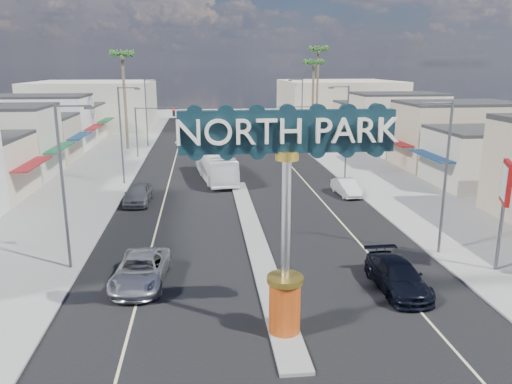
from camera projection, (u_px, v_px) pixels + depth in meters
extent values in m
plane|color=gray|center=(237.00, 182.00, 47.85)|extent=(160.00, 160.00, 0.00)
cube|color=black|center=(237.00, 182.00, 47.85)|extent=(20.00, 120.00, 0.01)
cube|color=gray|center=(254.00, 237.00, 32.42)|extent=(1.30, 30.00, 0.16)
cube|color=gray|center=(87.00, 185.00, 46.38)|extent=(8.00, 120.00, 0.12)
cube|color=gray|center=(378.00, 178.00, 49.29)|extent=(8.00, 120.00, 0.12)
cube|color=beige|center=(20.00, 136.00, 57.12)|extent=(12.00, 42.00, 6.00)
cube|color=#B7B29E|center=(421.00, 130.00, 62.11)|extent=(12.00, 42.00, 6.00)
cube|color=#B7B29E|center=(94.00, 105.00, 87.89)|extent=(20.00, 20.00, 8.00)
cube|color=beige|center=(338.00, 103.00, 92.47)|extent=(20.00, 20.00, 8.00)
cylinder|color=#C4380F|center=(285.00, 307.00, 20.58)|extent=(1.30, 1.30, 2.20)
cylinder|color=gold|center=(285.00, 279.00, 20.27)|extent=(1.50, 1.50, 0.25)
cylinder|color=#B7B7BC|center=(286.00, 220.00, 19.64)|extent=(0.36, 0.36, 4.80)
cylinder|color=gold|center=(287.00, 156.00, 19.00)|extent=(0.90, 0.90, 0.35)
cube|color=black|center=(287.00, 131.00, 18.77)|extent=(8.20, 0.50, 1.60)
cylinder|color=#47474C|center=(137.00, 133.00, 59.44)|extent=(0.18, 0.18, 6.00)
cylinder|color=#47474C|center=(157.00, 108.00, 58.98)|extent=(5.00, 0.12, 0.12)
cube|color=black|center=(174.00, 112.00, 59.31)|extent=(0.32, 0.32, 1.00)
sphere|color=red|center=(174.00, 110.00, 59.05)|extent=(0.22, 0.22, 0.22)
cylinder|color=#47474C|center=(317.00, 130.00, 61.73)|extent=(0.18, 0.18, 6.00)
cylinder|color=#47474C|center=(298.00, 107.00, 60.74)|extent=(5.00, 0.12, 0.12)
cube|color=black|center=(282.00, 111.00, 60.66)|extent=(0.32, 0.32, 1.00)
sphere|color=red|center=(282.00, 109.00, 60.41)|extent=(0.22, 0.22, 0.22)
cylinder|color=#47474C|center=(63.00, 190.00, 26.37)|extent=(0.16, 0.16, 9.00)
cylinder|color=#47474C|center=(73.00, 106.00, 25.37)|extent=(1.80, 0.10, 0.10)
cube|color=#47474C|center=(89.00, 108.00, 25.47)|extent=(0.50, 0.22, 0.15)
cylinder|color=#47474C|center=(121.00, 137.00, 45.63)|extent=(0.16, 0.16, 9.00)
cylinder|color=#47474C|center=(128.00, 88.00, 44.62)|extent=(1.80, 0.10, 0.10)
cube|color=#47474C|center=(137.00, 89.00, 44.73)|extent=(0.50, 0.22, 0.15)
cylinder|color=#47474C|center=(146.00, 114.00, 66.81)|extent=(0.16, 0.16, 9.00)
cylinder|color=#47474C|center=(151.00, 80.00, 65.81)|extent=(1.80, 0.10, 0.10)
cube|color=#47474C|center=(158.00, 81.00, 65.91)|extent=(0.50, 0.22, 0.15)
cylinder|color=#47474C|center=(445.00, 180.00, 28.57)|extent=(0.16, 0.16, 9.00)
cylinder|color=#47474C|center=(437.00, 103.00, 27.38)|extent=(1.80, 0.10, 0.10)
cube|color=#47474C|center=(423.00, 105.00, 27.32)|extent=(0.50, 0.22, 0.15)
cylinder|color=#47474C|center=(347.00, 133.00, 47.83)|extent=(0.16, 0.16, 9.00)
cylinder|color=#47474C|center=(339.00, 87.00, 46.64)|extent=(1.80, 0.10, 0.10)
cube|color=#47474C|center=(331.00, 88.00, 46.58)|extent=(0.50, 0.22, 0.15)
cylinder|color=#47474C|center=(302.00, 112.00, 69.01)|extent=(0.16, 0.16, 9.00)
cylinder|color=#47474C|center=(296.00, 80.00, 67.82)|extent=(1.80, 0.10, 0.10)
cube|color=#47474C|center=(290.00, 80.00, 67.76)|extent=(0.50, 0.22, 0.15)
cylinder|color=brown|center=(125.00, 104.00, 64.26)|extent=(0.36, 0.36, 12.00)
cylinder|color=brown|center=(313.00, 102.00, 72.86)|extent=(0.36, 0.36, 11.00)
cylinder|color=brown|center=(317.00, 93.00, 78.60)|extent=(0.36, 0.36, 13.00)
imported|color=#ABABB0|center=(141.00, 270.00, 25.45)|extent=(2.91, 5.61, 1.51)
imported|color=black|center=(397.00, 276.00, 24.81)|extent=(2.19, 5.19, 1.49)
imported|color=slate|center=(138.00, 194.00, 40.25)|extent=(2.15, 4.90, 1.64)
imported|color=silver|center=(346.00, 187.00, 42.81)|extent=(1.80, 4.33, 1.39)
imported|color=white|center=(215.00, 164.00, 48.47)|extent=(3.97, 10.96, 2.99)
cylinder|color=#47474C|center=(499.00, 237.00, 26.72)|extent=(0.19, 0.19, 3.74)
cube|color=maroon|center=(506.00, 183.00, 25.97)|extent=(0.96, 1.81, 2.24)
cube|color=white|center=(504.00, 182.00, 26.01)|extent=(0.61, 1.38, 1.78)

